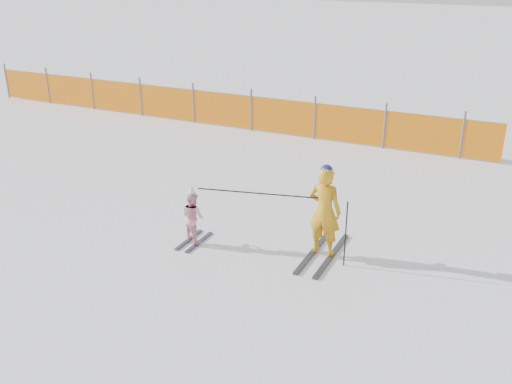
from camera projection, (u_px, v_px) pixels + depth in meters
ground at (244, 254)px, 10.02m from camera, size 120.00×120.00×0.00m
adult at (324, 212)px, 9.69m from camera, size 0.60×1.71×1.68m
child at (193, 216)px, 10.26m from camera, size 0.56×0.87×1.13m
ski_poles at (288, 207)px, 9.69m from camera, size 2.64×0.52×1.18m
safety_fence at (206, 107)px, 17.57m from camera, size 17.03×0.06×1.25m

